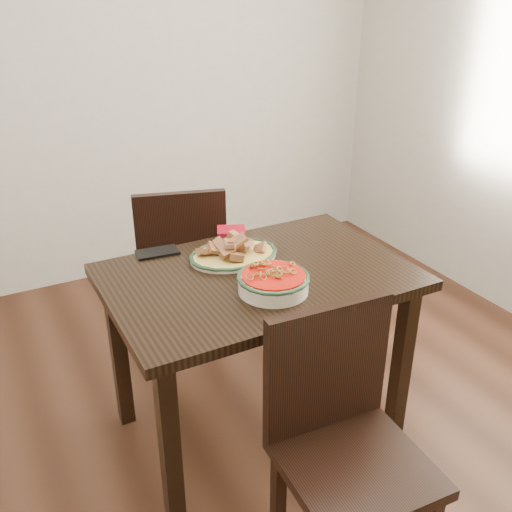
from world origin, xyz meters
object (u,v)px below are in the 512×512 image
fish_plate (233,247)px  chair_far (181,260)px  chair_near (342,432)px  smartphone (157,252)px  dining_table (258,296)px  noodle_bowl (273,280)px

fish_plate → chair_far: bearing=92.4°
chair_near → smartphone: (-0.24, 0.97, 0.26)m
chair_near → fish_plate: 0.84m
dining_table → smartphone: smartphone is taller
dining_table → fish_plate: bearing=99.5°
chair_near → noodle_bowl: chair_near is taller
dining_table → noodle_bowl: size_ratio=4.36×
chair_far → noodle_bowl: chair_far is taller
dining_table → chair_near: bearing=-94.2°
smartphone → chair_near: bearing=-70.3°
smartphone → chair_far: bearing=64.1°
dining_table → smartphone: (-0.28, 0.34, 0.11)m
fish_plate → noodle_bowl: size_ratio=1.37×
chair_far → smartphone: (-0.23, -0.38, 0.26)m
dining_table → chair_far: 0.73m
fish_plate → noodle_bowl: 0.31m
chair_near → fish_plate: (0.02, 0.79, 0.30)m
smartphone → fish_plate: bearing=-28.9°
dining_table → smartphone: 0.45m
dining_table → chair_near: size_ratio=1.28×
fish_plate → noodle_bowl: fish_plate is taller
noodle_bowl → smartphone: noodle_bowl is taller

